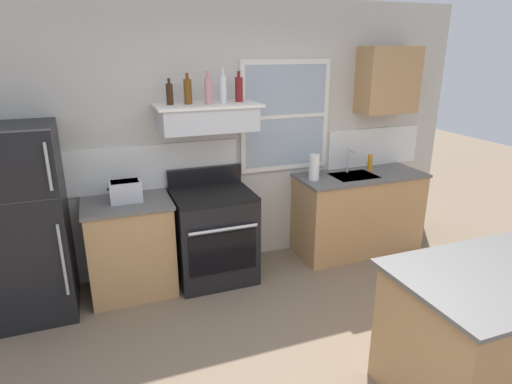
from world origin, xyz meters
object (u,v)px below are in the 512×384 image
object	(u,v)px
bottle_amber_wine	(188,91)
dish_soap_bottle	(370,163)
refrigerator	(22,225)
stove_range	(214,235)
bottle_clear_tall	(223,89)
paper_towel_roll	(314,167)
bottle_rose_pink	(208,90)
bottle_red_label_wine	(239,89)
kitchen_island	(494,333)
toaster	(125,191)
bottle_brown_stout	(170,94)

from	to	relation	value
bottle_amber_wine	dish_soap_bottle	world-z (taller)	bottle_amber_wine
refrigerator	stove_range	xyz separation A→B (m)	(1.65, 0.02, -0.37)
stove_range	bottle_amber_wine	xyz separation A→B (m)	(-0.16, 0.12, 1.40)
bottle_clear_tall	paper_towel_roll	size ratio (longest dim) A/B	1.16
bottle_rose_pink	bottle_red_label_wine	bearing A→B (deg)	14.50
stove_range	bottle_red_label_wine	distance (m)	1.44
bottle_clear_tall	dish_soap_bottle	xyz separation A→B (m)	(1.73, 0.06, -0.88)
refrigerator	kitchen_island	distance (m)	3.67
toaster	kitchen_island	xyz separation A→B (m)	(2.11, -2.19, -0.55)
refrigerator	bottle_amber_wine	bearing A→B (deg)	5.60
bottle_rose_pink	paper_towel_roll	size ratio (longest dim) A/B	1.09
bottle_rose_pink	kitchen_island	bearing A→B (deg)	-59.41
dish_soap_bottle	bottle_brown_stout	bearing A→B (deg)	-179.80
bottle_brown_stout	kitchen_island	bearing A→B (deg)	-54.24
toaster	dish_soap_bottle	size ratio (longest dim) A/B	1.65
toaster	bottle_brown_stout	distance (m)	0.96
stove_range	bottle_amber_wine	bearing A→B (deg)	143.28
dish_soap_bottle	kitchen_island	distance (m)	2.42
bottle_brown_stout	bottle_rose_pink	xyz separation A→B (m)	(0.34, -0.08, 0.03)
bottle_rose_pink	bottle_red_label_wine	size ratio (longest dim) A/B	1.05
toaster	bottle_red_label_wine	size ratio (longest dim) A/B	1.05
refrigerator	bottle_brown_stout	distance (m)	1.67
bottle_brown_stout	paper_towel_roll	size ratio (longest dim) A/B	0.86
bottle_amber_wine	bottle_red_label_wine	bearing A→B (deg)	1.68
toaster	stove_range	bearing A→B (deg)	-3.10
bottle_brown_stout	paper_towel_roll	bearing A→B (deg)	-3.65
toaster	bottle_clear_tall	world-z (taller)	bottle_clear_tall
bottle_brown_stout	bottle_clear_tall	xyz separation A→B (m)	(0.48, -0.06, 0.03)
stove_range	kitchen_island	size ratio (longest dim) A/B	0.78
refrigerator	paper_towel_roll	xyz separation A→B (m)	(2.77, 0.06, 0.21)
bottle_amber_wine	bottle_brown_stout	bearing A→B (deg)	177.59
refrigerator	bottle_red_label_wine	bearing A→B (deg)	4.62
toaster	dish_soap_bottle	xyz separation A→B (m)	(2.67, 0.09, -0.01)
toaster	stove_range	distance (m)	0.96
bottle_amber_wine	paper_towel_roll	size ratio (longest dim) A/B	1.02
paper_towel_roll	kitchen_island	size ratio (longest dim) A/B	0.19
refrigerator	bottle_red_label_wine	world-z (taller)	bottle_red_label_wine
bottle_rose_pink	dish_soap_bottle	bearing A→B (deg)	2.54
refrigerator	toaster	size ratio (longest dim) A/B	5.59
bottle_clear_tall	paper_towel_roll	xyz separation A→B (m)	(0.96, -0.04, -0.83)
bottle_red_label_wine	bottle_amber_wine	bearing A→B (deg)	-178.32
stove_range	toaster	bearing A→B (deg)	176.90
bottle_clear_tall	paper_towel_roll	world-z (taller)	bottle_clear_tall
refrigerator	bottle_rose_pink	distance (m)	1.96
stove_range	bottle_clear_tall	xyz separation A→B (m)	(0.15, 0.07, 1.41)
refrigerator	bottle_red_label_wine	size ratio (longest dim) A/B	5.90
bottle_clear_tall	dish_soap_bottle	bearing A→B (deg)	2.09
bottle_amber_wine	bottle_red_label_wine	xyz separation A→B (m)	(0.49, 0.01, 0.00)
toaster	bottle_red_label_wine	bearing A→B (deg)	4.78
paper_towel_roll	dish_soap_bottle	size ratio (longest dim) A/B	1.50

